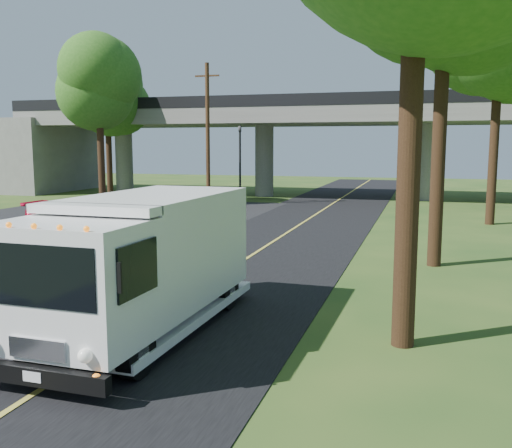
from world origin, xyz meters
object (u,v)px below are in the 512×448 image
at_px(tree_left_lot, 100,80).
at_px(step_van, 141,260).
at_px(tree_left_far, 108,96).
at_px(traffic_signal, 240,156).
at_px(tree_right_far, 504,52).
at_px(pedestrian, 108,217).
at_px(utility_pole, 208,134).
at_px(red_sedan, 72,216).

distance_m(tree_left_lot, step_van, 26.55).
relative_size(tree_left_lot, tree_left_far, 1.06).
bearing_deg(step_van, traffic_signal, 105.02).
bearing_deg(traffic_signal, tree_right_far, -22.07).
xyz_separation_m(traffic_signal, tree_left_far, (-10.79, 1.84, 4.25)).
bearing_deg(pedestrian, utility_pole, -59.72).
bearing_deg(tree_left_lot, traffic_signal, 28.11).
bearing_deg(step_van, tree_left_lot, 124.40).
height_order(red_sedan, pedestrian, pedestrian).
bearing_deg(tree_left_far, pedestrian, -59.84).
height_order(tree_right_far, step_van, tree_right_far).
xyz_separation_m(utility_pole, pedestrian, (0.09, -12.32, -3.80)).
xyz_separation_m(tree_right_far, tree_left_far, (-26.00, 8.00, -0.85)).
xyz_separation_m(utility_pole, step_van, (7.73, -23.79, -3.03)).
relative_size(traffic_signal, red_sedan, 1.14).
bearing_deg(step_van, pedestrian, 125.10).
bearing_deg(tree_left_lot, pedestrian, -57.84).
distance_m(traffic_signal, red_sedan, 14.31).
distance_m(red_sedan, pedestrian, 2.46).
distance_m(step_van, red_sedan, 15.80).
bearing_deg(utility_pole, tree_right_far, -14.00).
bearing_deg(step_van, tree_right_far, 66.87).
relative_size(tree_left_far, pedestrian, 6.25).
distance_m(tree_right_far, tree_left_lot, 23.09).
height_order(utility_pole, tree_left_far, tree_left_far).
bearing_deg(tree_left_lot, utility_pole, 18.97).
bearing_deg(traffic_signal, red_sedan, -105.43).
bearing_deg(red_sedan, traffic_signal, -12.30).
xyz_separation_m(utility_pole, tree_left_far, (-9.29, 3.84, 2.86)).
relative_size(tree_left_lot, pedestrian, 6.64).
bearing_deg(red_sedan, tree_left_lot, 26.42).
bearing_deg(traffic_signal, step_van, -76.41).
distance_m(tree_right_far, step_van, 22.61).
height_order(traffic_signal, red_sedan, traffic_signal).
xyz_separation_m(utility_pole, tree_right_far, (16.71, -4.16, 3.71)).
height_order(tree_right_far, red_sedan, tree_right_far).
distance_m(tree_left_lot, pedestrian, 13.95).
bearing_deg(red_sedan, tree_right_far, -65.53).
relative_size(utility_pole, tree_left_far, 0.91).
relative_size(tree_left_far, red_sedan, 2.17).
xyz_separation_m(utility_pole, tree_left_lot, (-6.29, -2.16, 3.31)).
height_order(traffic_signal, tree_left_lot, tree_left_lot).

